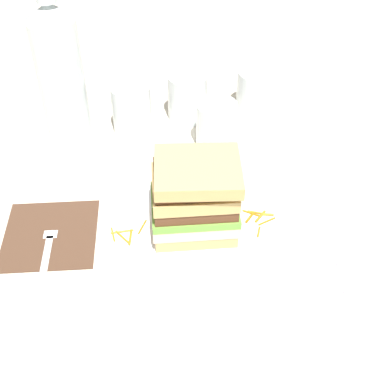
{
  "coord_description": "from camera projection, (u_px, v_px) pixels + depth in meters",
  "views": [
    {
      "loc": [
        -0.07,
        -0.56,
        0.56
      ],
      "look_at": [
        -0.01,
        0.01,
        0.05
      ],
      "focal_mm": 49.52,
      "sensor_mm": 36.0,
      "label": 1
    }
  ],
  "objects": [
    {
      "name": "water_bottle",
      "position": [
        61.0,
        78.0,
        0.86
      ],
      "size": [
        0.08,
        0.08,
        0.3
      ],
      "color": "silver",
      "rests_on": "ground_plane"
    },
    {
      "name": "carrot_shred_6",
      "position": [
        251.0,
        213.0,
        0.79
      ],
      "size": [
        0.03,
        0.02,
        0.0
      ],
      "primitive_type": "cylinder",
      "rotation": [
        0.0,
        1.57,
        5.73
      ],
      "color": "orange",
      "rests_on": "main_plate"
    },
    {
      "name": "carrot_shred_1",
      "position": [
        122.0,
        232.0,
        0.76
      ],
      "size": [
        0.03,
        0.01,
        0.0
      ],
      "primitive_type": "cylinder",
      "rotation": [
        0.0,
        1.57,
        3.24
      ],
      "color": "orange",
      "rests_on": "main_plate"
    },
    {
      "name": "carrot_shred_11",
      "position": [
        267.0,
        214.0,
        0.79
      ],
      "size": [
        0.02,
        0.01,
        0.0
      ],
      "primitive_type": "cylinder",
      "rotation": [
        0.0,
        1.57,
        2.98
      ],
      "color": "orange",
      "rests_on": "main_plate"
    },
    {
      "name": "carrot_shred_4",
      "position": [
        123.0,
        237.0,
        0.75
      ],
      "size": [
        0.02,
        0.03,
        0.0
      ],
      "primitive_type": "cylinder",
      "rotation": [
        0.0,
        1.57,
        5.34
      ],
      "color": "orange",
      "rests_on": "main_plate"
    },
    {
      "name": "napkin_pink",
      "position": [
        373.0,
        273.0,
        0.72
      ],
      "size": [
        0.1,
        0.08,
        0.0
      ],
      "primitive_type": "cube",
      "rotation": [
        0.0,
        0.0,
        -0.11
      ],
      "color": "pink",
      "rests_on": "ground_plane"
    },
    {
      "name": "carrot_shred_10",
      "position": [
        258.0,
        215.0,
        0.79
      ],
      "size": [
        0.03,
        0.01,
        0.0
      ],
      "primitive_type": "cylinder",
      "rotation": [
        0.0,
        1.57,
        2.8
      ],
      "color": "orange",
      "rests_on": "main_plate"
    },
    {
      "name": "carrot_shred_8",
      "position": [
        260.0,
        217.0,
        0.78
      ],
      "size": [
        0.02,
        0.02,
        0.0
      ],
      "primitive_type": "cylinder",
      "rotation": [
        0.0,
        1.57,
        0.86
      ],
      "color": "orange",
      "rests_on": "main_plate"
    },
    {
      "name": "fork",
      "position": [
        48.0,
        246.0,
        0.76
      ],
      "size": [
        0.02,
        0.17,
        0.0
      ],
      "color": "silver",
      "rests_on": "napkin_dark"
    },
    {
      "name": "empty_tumbler_0",
      "position": [
        256.0,
        91.0,
        1.0
      ],
      "size": [
        0.07,
        0.07,
        0.08
      ],
      "primitive_type": "cylinder",
      "color": "silver",
      "rests_on": "ground_plane"
    },
    {
      "name": "empty_tumbler_2",
      "position": [
        132.0,
        109.0,
        0.95
      ],
      "size": [
        0.07,
        0.07,
        0.09
      ],
      "primitive_type": "cylinder",
      "color": "silver",
      "rests_on": "ground_plane"
    },
    {
      "name": "main_plate",
      "position": [
        194.0,
        229.0,
        0.78
      ],
      "size": [
        0.28,
        0.28,
        0.01
      ],
      "primitive_type": "cylinder",
      "color": "white",
      "rests_on": "ground_plane"
    },
    {
      "name": "carrot_shred_7",
      "position": [
        259.0,
        232.0,
        0.76
      ],
      "size": [
        0.01,
        0.02,
        0.0
      ],
      "primitive_type": "cylinder",
      "rotation": [
        0.0,
        1.57,
        4.38
      ],
      "color": "orange",
      "rests_on": "main_plate"
    },
    {
      "name": "empty_tumbler_1",
      "position": [
        188.0,
        97.0,
        0.98
      ],
      "size": [
        0.07,
        0.07,
        0.09
      ],
      "primitive_type": "cylinder",
      "color": "silver",
      "rests_on": "ground_plane"
    },
    {
      "name": "carrot_shred_3",
      "position": [
        113.0,
        235.0,
        0.76
      ],
      "size": [
        0.01,
        0.03,
        0.0
      ],
      "primitive_type": "cylinder",
      "rotation": [
        0.0,
        1.57,
        4.88
      ],
      "color": "orange",
      "rests_on": "main_plate"
    },
    {
      "name": "carrot_shred_5",
      "position": [
        267.0,
        221.0,
        0.78
      ],
      "size": [
        0.03,
        0.01,
        0.0
      ],
      "primitive_type": "cylinder",
      "rotation": [
        0.0,
        1.57,
        3.57
      ],
      "color": "orange",
      "rests_on": "main_plate"
    },
    {
      "name": "carrot_shred_0",
      "position": [
        130.0,
        237.0,
        0.75
      ],
      "size": [
        0.01,
        0.03,
        0.0
      ],
      "primitive_type": "cylinder",
      "rotation": [
        0.0,
        1.57,
        1.46
      ],
      "color": "orange",
      "rests_on": "main_plate"
    },
    {
      "name": "knife",
      "position": [
        305.0,
        226.0,
        0.79
      ],
      "size": [
        0.04,
        0.2,
        0.0
      ],
      "color": "silver",
      "rests_on": "ground_plane"
    },
    {
      "name": "napkin_dark",
      "position": [
        50.0,
        236.0,
        0.77
      ],
      "size": [
        0.14,
        0.14,
        0.0
      ],
      "primitive_type": "cube",
      "rotation": [
        0.0,
        0.0,
        -0.03
      ],
      "color": "#4C3323",
      "rests_on": "ground_plane"
    },
    {
      "name": "ground_plane",
      "position": [
        202.0,
        224.0,
        0.79
      ],
      "size": [
        3.0,
        3.0,
        0.0
      ],
      "primitive_type": "plane",
      "color": "beige"
    },
    {
      "name": "carrot_shred_2",
      "position": [
        142.0,
        227.0,
        0.77
      ],
      "size": [
        0.01,
        0.03,
        0.0
      ],
      "primitive_type": "cylinder",
      "rotation": [
        0.0,
        1.57,
        4.29
      ],
      "color": "orange",
      "rests_on": "main_plate"
    },
    {
      "name": "juice_glass",
      "position": [
        216.0,
        128.0,
        0.92
      ],
      "size": [
        0.07,
        0.07,
        0.08
      ],
      "color": "white",
      "rests_on": "ground_plane"
    },
    {
      "name": "carrot_shred_9",
      "position": [
        250.0,
        218.0,
        0.78
      ],
      "size": [
        0.02,
        0.02,
        0.0
      ],
      "primitive_type": "cylinder",
      "rotation": [
        0.0,
        1.57,
        4.06
      ],
      "color": "orange",
      "rests_on": "main_plate"
    },
    {
      "name": "sandwich",
      "position": [
        195.0,
        197.0,
        0.73
      ],
      "size": [
        0.12,
        0.11,
        0.12
      ],
      "color": "tan",
      "rests_on": "main_plate"
    }
  ]
}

